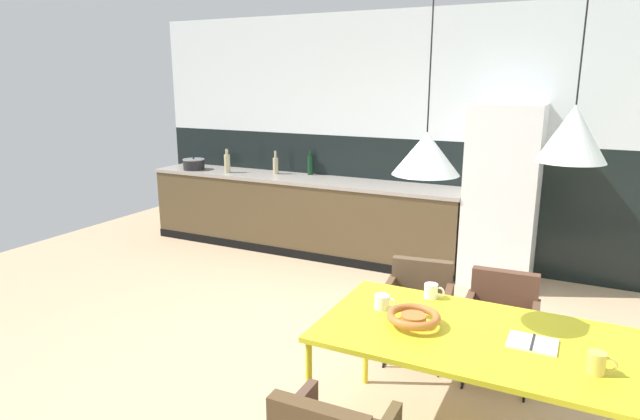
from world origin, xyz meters
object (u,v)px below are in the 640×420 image
at_px(bottle_oil_tall, 310,164).
at_px(pendant_lamp_over_table_near, 426,153).
at_px(bottle_vinegar_dark, 227,163).
at_px(pendant_lamp_over_table_far, 573,134).
at_px(armchair_far_side, 501,312).
at_px(open_book, 532,343).
at_px(mug_tall_blue, 382,302).
at_px(mug_wide_latte, 597,363).
at_px(fruit_bowl, 413,317).
at_px(armchair_by_stool, 419,296).
at_px(refrigerator_column, 502,196).
at_px(mug_dark_espresso, 432,291).
at_px(cooking_pot, 194,164).
at_px(bottle_wine_green, 276,165).

relative_size(bottle_oil_tall, pendant_lamp_over_table_near, 0.25).
distance_m(bottle_vinegar_dark, pendant_lamp_over_table_far, 4.89).
relative_size(armchair_far_side, bottle_vinegar_dark, 2.52).
distance_m(open_book, mug_tall_blue, 0.85).
distance_m(mug_wide_latte, bottle_vinegar_dark, 5.11).
bearing_deg(pendant_lamp_over_table_far, fruit_bowl, -172.82).
relative_size(armchair_far_side, armchair_by_stool, 1.03).
xyz_separation_m(refrigerator_column, pendant_lamp_over_table_near, (-0.02, -2.84, 0.78)).
distance_m(armchair_far_side, mug_dark_espresso, 0.73).
distance_m(fruit_bowl, mug_tall_blue, 0.27).
height_order(open_book, mug_dark_espresso, mug_dark_espresso).
height_order(armchair_by_stool, pendant_lamp_over_table_near, pendant_lamp_over_table_near).
xyz_separation_m(fruit_bowl, pendant_lamp_over_table_far, (0.69, 0.09, 1.03)).
bearing_deg(pendant_lamp_over_table_near, mug_wide_latte, -10.60).
bearing_deg(bottle_vinegar_dark, fruit_bowl, -40.50).
relative_size(armchair_far_side, mug_dark_espresso, 5.86).
relative_size(open_book, bottle_vinegar_dark, 0.82).
height_order(cooking_pot, bottle_vinegar_dark, bottle_vinegar_dark).
bearing_deg(bottle_oil_tall, bottle_vinegar_dark, -161.51).
relative_size(armchair_far_side, pendant_lamp_over_table_near, 0.64).
bearing_deg(pendant_lamp_over_table_far, mug_tall_blue, 176.90).
bearing_deg(mug_wide_latte, pendant_lamp_over_table_near, 169.40).
height_order(armchair_by_stool, mug_wide_latte, mug_wide_latte).
bearing_deg(fruit_bowl, mug_wide_latte, -6.43).
bearing_deg(fruit_bowl, bottle_vinegar_dark, 139.50).
relative_size(mug_wide_latte, bottle_wine_green, 0.45).
height_order(refrigerator_column, bottle_oil_tall, refrigerator_column).
relative_size(open_book, mug_dark_espresso, 1.89).
xyz_separation_m(mug_wide_latte, cooking_pot, (-4.72, 2.90, 0.19)).
xyz_separation_m(bottle_wine_green, pendant_lamp_over_table_far, (3.39, -2.92, 0.80)).
xyz_separation_m(fruit_bowl, pendant_lamp_over_table_near, (0.01, 0.07, 0.90)).
height_order(armchair_by_stool, pendant_lamp_over_table_far, pendant_lamp_over_table_far).
bearing_deg(pendant_lamp_over_table_near, fruit_bowl, -99.50).
bearing_deg(bottle_wine_green, pendant_lamp_over_table_far, -40.70).
bearing_deg(armchair_by_stool, refrigerator_column, -106.23).
distance_m(armchair_by_stool, mug_dark_espresso, 0.71).
distance_m(mug_wide_latte, bottle_wine_green, 4.76).
distance_m(bottle_vinegar_dark, bottle_wine_green, 0.62).
relative_size(open_book, mug_tall_blue, 1.84).
xyz_separation_m(armchair_far_side, bottle_oil_tall, (-2.63, 2.16, 0.55)).
bearing_deg(armchair_by_stool, fruit_bowl, 96.44).
bearing_deg(pendant_lamp_over_table_near, open_book, 0.06).
height_order(mug_wide_latte, pendant_lamp_over_table_near, pendant_lamp_over_table_near).
height_order(armchair_far_side, mug_tall_blue, mug_tall_blue).
relative_size(fruit_bowl, mug_wide_latte, 2.30).
relative_size(mug_wide_latte, bottle_oil_tall, 0.44).
height_order(armchair_far_side, bottle_vinegar_dark, bottle_vinegar_dark).
relative_size(armchair_by_stool, bottle_vinegar_dark, 2.46).
bearing_deg(bottle_vinegar_dark, pendant_lamp_over_table_far, -34.34).
bearing_deg(cooking_pot, bottle_oil_tall, 12.74).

